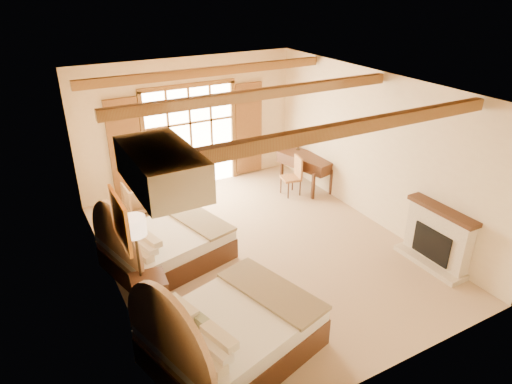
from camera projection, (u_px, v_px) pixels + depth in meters
floor at (259, 249)px, 9.01m from camera, size 7.00×7.00×0.00m
wall_back at (189, 124)px, 11.08m from camera, size 5.50×0.00×5.50m
wall_left at (107, 209)px, 7.12m from camera, size 0.00×7.00×7.00m
wall_right at (374, 149)px, 9.52m from camera, size 0.00×7.00×7.00m
ceiling at (260, 87)px, 7.62m from camera, size 7.00×7.00×0.00m
ceiling_beams at (260, 94)px, 7.68m from camera, size 5.39×4.60×0.18m
french_doors at (191, 139)px, 11.18m from camera, size 3.95×0.08×2.60m
fireplace at (436, 240)px, 8.35m from camera, size 0.46×1.40×1.16m
painting at (120, 220)px, 6.48m from camera, size 0.06×0.95×0.75m
canopy_valance at (161, 168)px, 5.11m from camera, size 0.70×1.40×0.45m
bed_near at (223, 333)px, 6.29m from camera, size 2.66×2.22×1.47m
bed_far at (160, 245)px, 8.38m from camera, size 2.43×2.02×1.37m
nightstand at (150, 295)px, 7.21m from camera, size 0.59×0.59×0.64m
floor_lamp at (135, 232)px, 6.80m from camera, size 0.36×0.36×1.68m
armchair at (141, 197)px, 10.37m from camera, size 0.72×0.74×0.66m
ottoman at (167, 207)px, 10.21m from camera, size 0.57×0.57×0.38m
desk at (306, 170)px, 11.50m from camera, size 0.99×1.63×0.82m
desk_chair at (291, 183)px, 11.12m from camera, size 0.50×0.50×0.97m
desk_lamp at (298, 139)px, 11.62m from camera, size 0.19×0.19×0.38m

